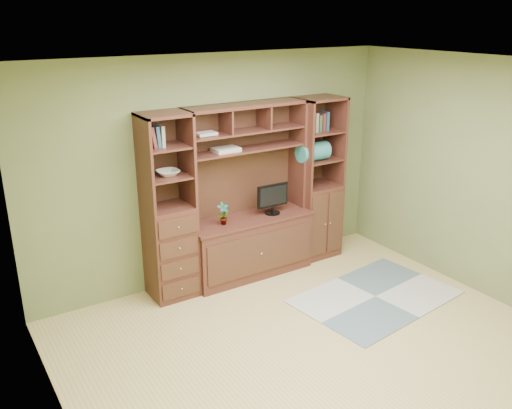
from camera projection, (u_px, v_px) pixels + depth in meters
room at (328, 223)px, 4.65m from camera, size 4.60×4.10×2.64m
center_hutch at (250, 194)px, 6.26m from camera, size 1.54×0.53×2.05m
left_tower at (168, 208)px, 5.79m from camera, size 0.50×0.45×2.05m
right_tower at (317, 179)px, 6.81m from camera, size 0.55×0.45×2.05m
rug at (375, 297)px, 6.05m from camera, size 1.86×1.35×0.01m
monitor at (273, 194)px, 6.40m from camera, size 0.41×0.19×0.50m
orchid at (223, 214)px, 6.10m from camera, size 0.14×0.09×0.26m
magazines at (226, 149)px, 6.03m from camera, size 0.29×0.21×0.04m
bowl at (168, 173)px, 5.67m from camera, size 0.24×0.24×0.06m
blanket_teal at (313, 152)px, 6.59m from camera, size 0.39×0.23×0.23m
blanket_red at (317, 150)px, 6.78m from camera, size 0.32×0.18×0.18m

